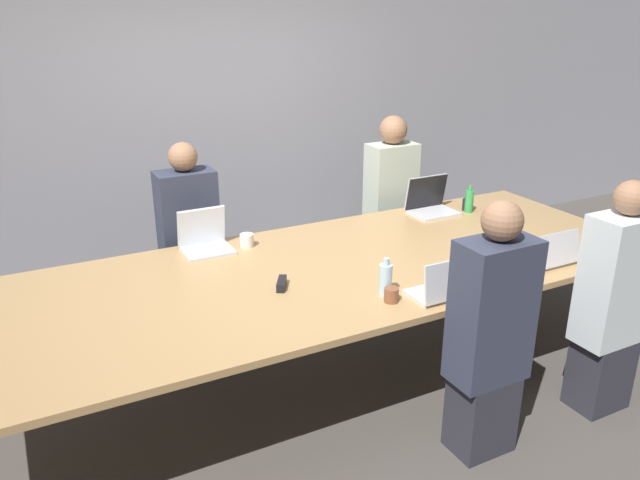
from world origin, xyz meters
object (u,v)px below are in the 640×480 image
Objects in this scene: laptop_near_right at (551,255)px; laptop_far_midleft at (205,238)px; laptop_far_right at (430,202)px; cup_near_right at (513,260)px; bottle_far_right at (469,201)px; cup_far_midleft at (247,240)px; person_near_midright at (489,337)px; person_far_right at (390,203)px; laptop_near_midright at (445,286)px; cup_near_midright at (391,295)px; bottle_near_midright at (386,279)px; cup_far_right at (468,205)px; person_far_midleft at (190,244)px; stapler at (282,284)px; person_near_right at (613,304)px.

laptop_far_midleft reaches higher than laptop_near_right.
laptop_far_right is 1.14m from cup_near_right.
bottle_far_right is 1.80m from cup_far_midleft.
person_near_midright is 1.80m from laptop_far_right.
cup_near_right is at bearing -96.20° from person_far_right.
person_far_right is 1.62m from cup_near_right.
laptop_near_midright reaches higher than cup_near_midright.
laptop_near_midright is at bearing -114.53° from person_far_right.
person_near_midright is 0.95m from laptop_near_right.
bottle_far_right is 0.66× the size of laptop_far_midleft.
bottle_near_midright is 1.67m from bottle_far_right.
bottle_near_midright is 1.14m from laptop_near_right.
cup_near_right is at bearing -100.92° from laptop_far_right.
person_far_right is at bearing 95.03° from laptop_far_right.
laptop_far_midleft is (-0.68, 1.11, -0.02)m from bottle_near_midright.
bottle_far_right is at bearing 63.69° from cup_near_right.
cup_far_right is 1.82m from cup_far_midleft.
person_far_midleft reaches higher than cup_near_right.
person_far_midleft is at bearing 122.36° from cup_far_midleft.
cup_near_midright is 0.37× the size of bottle_near_midright.
cup_near_right is at bearing 2.59° from cup_near_midright.
cup_near_right is 0.69× the size of stapler.
cup_far_right is at bearing -18.12° from laptop_far_right.
bottle_far_right is 2.01× the size of cup_near_right.
person_far_midleft is (-0.96, 1.65, -0.15)m from laptop_near_midright.
laptop_far_right is 3.40× the size of cup_near_right.
person_near_midright reaches higher than cup_near_right.
person_near_midright is 1.92m from laptop_far_midleft.
bottle_far_right is (-0.02, -0.04, 0.04)m from cup_far_right.
person_near_midright is at bearing -60.98° from bottle_near_midright.
stapler is at bearing -94.78° from cup_far_midleft.
laptop_near_right is 3.97× the size of cup_far_midleft.
laptop_near_right is (0.84, 0.41, 0.14)m from person_near_midright.
laptop_far_right is (1.11, 1.07, -0.01)m from bottle_near_midright.
laptop_near_right is (-0.26, -1.09, 0.02)m from cup_far_right.
laptop_far_right is 1.52m from cup_far_midleft.
person_far_midleft is at bearing -41.00° from laptop_near_right.
person_near_right is at bearing -44.90° from cup_far_midleft.
laptop_far_right reaches higher than stapler.
laptop_far_midleft reaches higher than bottle_far_right.
bottle_near_midright is (-0.29, 0.53, 0.17)m from person_near_midright.
person_near_right is at bearing -25.10° from bottle_near_midright.
bottle_near_midright reaches higher than cup_near_midright.
laptop_near_midright reaches higher than cup_far_midleft.
cup_far_right is 1.02× the size of cup_far_midleft.
laptop_far_right reaches higher than laptop_near_right.
cup_near_midright is 0.25× the size of laptop_far_midleft.
person_near_midright reaches higher than laptop_near_midright.
person_near_right is 15.50× the size of cup_far_midleft.
stapler is (-1.61, 0.46, -0.04)m from laptop_near_right.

